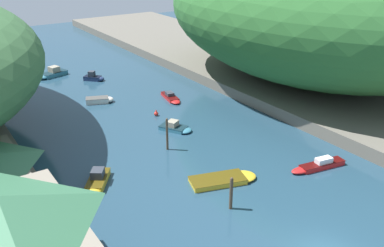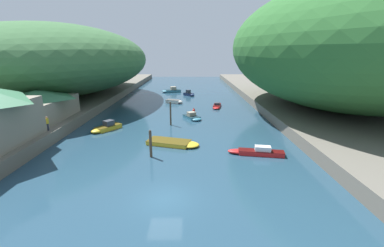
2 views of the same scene
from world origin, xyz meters
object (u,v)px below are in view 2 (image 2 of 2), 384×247
Objects in this scene: boat_open_rowboat at (217,106)px; boathouse_shed at (38,104)px; boat_far_right_bank at (193,117)px; boat_moored_right at (175,143)px; boat_cabin_cruiser at (189,94)px; person_on_quay at (47,122)px; channel_buoy_near at (194,110)px; boat_far_upstream at (171,91)px; boat_red_skiff at (106,128)px; boat_near_quay at (255,152)px; boat_yellow_tender at (175,102)px.

boathouse_shed is at bearing 39.11° from boat_open_rowboat.
boat_moored_right is at bearing 50.51° from boat_far_right_bank.
person_on_quay reaches higher than boat_cabin_cruiser.
channel_buoy_near is (-4.47, -3.84, 0.04)m from boat_open_rowboat.
boat_red_skiff is at bearing 151.36° from boat_far_upstream.
boathouse_shed is 13.39× the size of channel_buoy_near.
boat_far_upstream reaches higher than boat_red_skiff.
boat_moored_right is 1.32× the size of boat_open_rowboat.
boat_red_skiff is 7.22m from person_on_quay.
boat_open_rowboat is 22.28m from boat_red_skiff.
boat_cabin_cruiser is 0.53× the size of boat_near_quay.
boathouse_shed reaches higher than boat_open_rowboat.
boat_cabin_cruiser is 0.81× the size of boat_yellow_tender.
boat_open_rowboat is at bearing -57.05° from person_on_quay.
person_on_quay is at bearing 3.20° from boat_far_right_bank.
boat_cabin_cruiser is (20.42, 27.75, -3.03)m from boathouse_shed.
boat_red_skiff is (9.14, -0.69, -3.08)m from boathouse_shed.
boathouse_shed is 2.02× the size of boat_far_upstream.
boat_cabin_cruiser is 0.70× the size of boat_red_skiff.
boat_cabin_cruiser is (1.54, 34.16, 0.21)m from boat_moored_right.
boat_yellow_tender is 27.32m from person_on_quay.
boathouse_shed is at bearing 81.09° from boat_near_quay.
boat_moored_right is at bearing -98.18° from channel_buoy_near.
boat_red_skiff is (-6.45, -34.01, -0.06)m from boat_far_upstream.
boat_far_right_bank is (5.45, -27.98, -0.13)m from boat_far_upstream.
boat_far_upstream is at bearing 64.92° from boathouse_shed.
boat_moored_right is at bearing 25.24° from boat_yellow_tender.
boat_far_upstream is 6.61× the size of channel_buoy_near.
boat_moored_right is 9.06m from boat_near_quay.
channel_buoy_near is (0.87, -17.43, -0.13)m from boat_cabin_cruiser.
boat_far_right_bank is 20.20m from person_on_quay.
boat_far_upstream is 21.69m from boat_open_rowboat.
channel_buoy_near reaches higher than boat_moored_right.
boat_yellow_tender is (-2.95, -9.43, -0.08)m from boat_cabin_cruiser.
boathouse_shed is 23.87m from channel_buoy_near.
boat_yellow_tender is (17.47, 18.31, -3.12)m from boathouse_shed.
boat_far_right_bank is (0.62, -22.41, -0.11)m from boat_cabin_cruiser.
boat_cabin_cruiser is 9.89m from boat_yellow_tender.
person_on_quay is at bearing 52.32° from boat_open_rowboat.
boat_far_right_bank is (3.57, -12.98, -0.03)m from boat_yellow_tender.
boat_moored_right is at bearing 81.83° from boat_open_rowboat.
channel_buoy_near is at bearing -121.86° from boat_far_right_bank.
person_on_quay is at bearing -76.96° from boat_moored_right.
boat_cabin_cruiser is 30.59m from boat_red_skiff.
boat_moored_right is 34.19m from boat_cabin_cruiser.
boat_red_skiff is at bearing -56.37° from person_on_quay.
boat_near_quay is at bearing -108.69° from person_on_quay.
person_on_quay is (-17.24, -15.71, 2.10)m from channel_buoy_near.
boathouse_shed is at bearing 137.01° from boat_far_upstream.
boat_cabin_cruiser is at bearing 92.85° from channel_buoy_near.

